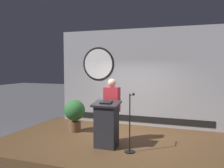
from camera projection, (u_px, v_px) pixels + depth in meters
ground_plane at (119, 151)px, 6.50m from camera, size 40.00×40.00×0.00m
stage_platform at (119, 146)px, 6.49m from camera, size 6.40×4.00×0.30m
banner_display at (136, 77)px, 8.10m from camera, size 5.49×0.12×3.21m
podium at (106, 125)px, 5.92m from camera, size 0.64×0.50×1.15m
speaker_person at (112, 110)px, 6.36m from camera, size 0.40×0.26×1.66m
microphone_stand at (130, 132)px, 5.61m from camera, size 0.24×0.47×1.37m
potted_plant at (75, 112)px, 7.34m from camera, size 0.63×0.63×0.97m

